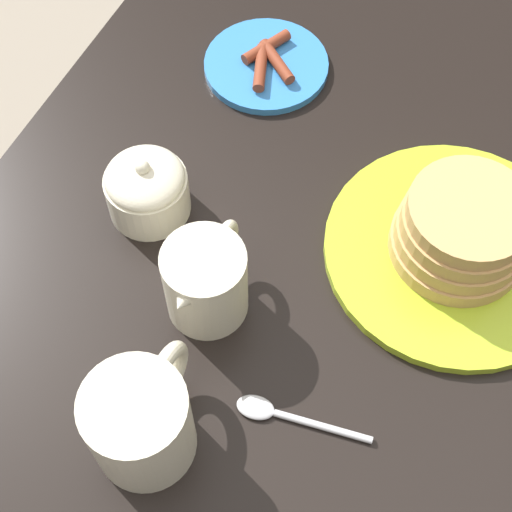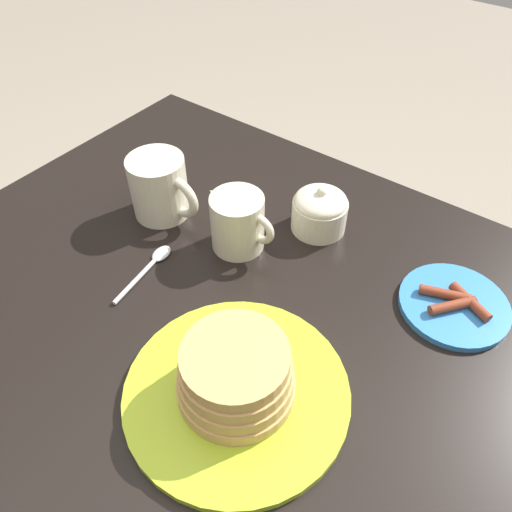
# 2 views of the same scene
# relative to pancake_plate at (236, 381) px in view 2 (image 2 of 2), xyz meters

# --- Properties ---
(dining_table) EXTENTS (1.11, 1.03, 0.78)m
(dining_table) POSITION_rel_pancake_plate_xyz_m (-0.03, -0.01, -0.16)
(dining_table) COLOR black
(dining_table) RESTS_ON ground_plane
(pancake_plate) EXTENTS (0.27, 0.27, 0.09)m
(pancake_plate) POSITION_rel_pancake_plate_xyz_m (0.00, 0.00, 0.00)
(pancake_plate) COLOR #AAC628
(pancake_plate) RESTS_ON dining_table
(side_plate_bacon) EXTENTS (0.15, 0.15, 0.02)m
(side_plate_bacon) POSITION_rel_pancake_plate_xyz_m (0.16, 0.29, -0.02)
(side_plate_bacon) COLOR #337AC6
(side_plate_bacon) RESTS_ON dining_table
(coffee_mug) EXTENTS (0.13, 0.09, 0.10)m
(coffee_mug) POSITION_rel_pancake_plate_xyz_m (-0.31, 0.19, 0.02)
(coffee_mug) COLOR beige
(coffee_mug) RESTS_ON dining_table
(creamer_pitcher) EXTENTS (0.12, 0.08, 0.10)m
(creamer_pitcher) POSITION_rel_pancake_plate_xyz_m (-0.16, 0.21, 0.02)
(creamer_pitcher) COLOR beige
(creamer_pitcher) RESTS_ON dining_table
(sugar_bowl) EXTENTS (0.09, 0.09, 0.08)m
(sugar_bowl) POSITION_rel_pancake_plate_xyz_m (-0.08, 0.32, 0.00)
(sugar_bowl) COLOR beige
(sugar_bowl) RESTS_ON dining_table
(spoon) EXTENTS (0.03, 0.13, 0.01)m
(spoon) POSITION_rel_pancake_plate_xyz_m (-0.24, 0.09, -0.03)
(spoon) COLOR silver
(spoon) RESTS_ON dining_table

